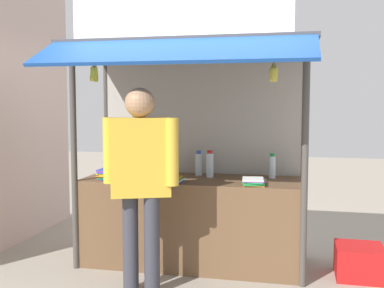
{
  "coord_description": "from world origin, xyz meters",
  "views": [
    {
      "loc": [
        0.99,
        -4.52,
        1.62
      ],
      "look_at": [
        0.0,
        0.0,
        1.22
      ],
      "focal_mm": 43.61,
      "sensor_mm": 36.0,
      "label": 1
    }
  ],
  "objects_px": {
    "magazine_stack_front_left": "(111,174)",
    "magazine_stack_mid_left": "(169,180)",
    "water_bottle_front_right": "(199,164)",
    "plastic_crate": "(359,262)",
    "water_bottle_back_left": "(210,165)",
    "banana_bunch_inner_left": "(94,74)",
    "magazine_stack_mid_right": "(254,182)",
    "banana_bunch_leftmost": "(274,74)",
    "vendor_person": "(140,170)",
    "water_bottle_far_right": "(272,167)"
  },
  "relations": [
    {
      "from": "magazine_stack_front_left",
      "to": "magazine_stack_mid_left",
      "type": "height_order",
      "value": "magazine_stack_front_left"
    },
    {
      "from": "water_bottle_front_right",
      "to": "plastic_crate",
      "type": "distance_m",
      "value": 1.82
    },
    {
      "from": "water_bottle_back_left",
      "to": "banana_bunch_inner_left",
      "type": "xyz_separation_m",
      "value": [
        -0.98,
        -0.61,
        0.9
      ]
    },
    {
      "from": "plastic_crate",
      "to": "magazine_stack_mid_right",
      "type": "bearing_deg",
      "value": -169.5
    },
    {
      "from": "magazine_stack_mid_left",
      "to": "banana_bunch_leftmost",
      "type": "distance_m",
      "value": 1.39
    },
    {
      "from": "banana_bunch_inner_left",
      "to": "vendor_person",
      "type": "height_order",
      "value": "banana_bunch_inner_left"
    },
    {
      "from": "water_bottle_far_right",
      "to": "plastic_crate",
      "type": "xyz_separation_m",
      "value": [
        0.83,
        -0.26,
        -0.84
      ]
    },
    {
      "from": "water_bottle_far_right",
      "to": "vendor_person",
      "type": "xyz_separation_m",
      "value": [
        -1.06,
        -1.0,
        0.07
      ]
    },
    {
      "from": "water_bottle_back_left",
      "to": "vendor_person",
      "type": "bearing_deg",
      "value": -114.75
    },
    {
      "from": "water_bottle_back_left",
      "to": "magazine_stack_front_left",
      "type": "xyz_separation_m",
      "value": [
        -0.95,
        -0.29,
        -0.08
      ]
    },
    {
      "from": "vendor_person",
      "to": "magazine_stack_mid_left",
      "type": "bearing_deg",
      "value": -124.61
    },
    {
      "from": "magazine_stack_mid_right",
      "to": "vendor_person",
      "type": "distance_m",
      "value": 1.08
    },
    {
      "from": "water_bottle_back_left",
      "to": "water_bottle_far_right",
      "type": "height_order",
      "value": "water_bottle_back_left"
    },
    {
      "from": "banana_bunch_leftmost",
      "to": "banana_bunch_inner_left",
      "type": "distance_m",
      "value": 1.64
    },
    {
      "from": "banana_bunch_leftmost",
      "to": "plastic_crate",
      "type": "distance_m",
      "value": 1.95
    },
    {
      "from": "magazine_stack_mid_right",
      "to": "vendor_person",
      "type": "xyz_separation_m",
      "value": [
        -0.91,
        -0.57,
        0.16
      ]
    },
    {
      "from": "water_bottle_front_right",
      "to": "magazine_stack_front_left",
      "type": "bearing_deg",
      "value": -154.68
    },
    {
      "from": "vendor_person",
      "to": "water_bottle_far_right",
      "type": "bearing_deg",
      "value": -157.75
    },
    {
      "from": "water_bottle_front_right",
      "to": "banana_bunch_inner_left",
      "type": "distance_m",
      "value": 1.43
    },
    {
      "from": "banana_bunch_leftmost",
      "to": "vendor_person",
      "type": "height_order",
      "value": "banana_bunch_leftmost"
    },
    {
      "from": "water_bottle_back_left",
      "to": "banana_bunch_inner_left",
      "type": "height_order",
      "value": "banana_bunch_inner_left"
    },
    {
      "from": "magazine_stack_mid_left",
      "to": "magazine_stack_mid_right",
      "type": "bearing_deg",
      "value": 5.34
    },
    {
      "from": "water_bottle_far_right",
      "to": "banana_bunch_inner_left",
      "type": "height_order",
      "value": "banana_bunch_inner_left"
    },
    {
      "from": "water_bottle_front_right",
      "to": "magazine_stack_front_left",
      "type": "distance_m",
      "value": 0.91
    },
    {
      "from": "vendor_person",
      "to": "water_bottle_back_left",
      "type": "bearing_deg",
      "value": -136.01
    },
    {
      "from": "water_bottle_back_left",
      "to": "water_bottle_far_right",
      "type": "xyz_separation_m",
      "value": [
        0.63,
        0.07,
        -0.01
      ]
    },
    {
      "from": "water_bottle_front_right",
      "to": "banana_bunch_inner_left",
      "type": "xyz_separation_m",
      "value": [
        -0.84,
        -0.71,
        0.91
      ]
    },
    {
      "from": "magazine_stack_mid_right",
      "to": "plastic_crate",
      "type": "height_order",
      "value": "magazine_stack_mid_right"
    },
    {
      "from": "water_bottle_back_left",
      "to": "vendor_person",
      "type": "xyz_separation_m",
      "value": [
        -0.43,
        -0.93,
        0.06
      ]
    },
    {
      "from": "banana_bunch_inner_left",
      "to": "water_bottle_far_right",
      "type": "bearing_deg",
      "value": 23.13
    },
    {
      "from": "magazine_stack_front_left",
      "to": "banana_bunch_inner_left",
      "type": "distance_m",
      "value": 1.03
    },
    {
      "from": "magazine_stack_front_left",
      "to": "magazine_stack_mid_left",
      "type": "xyz_separation_m",
      "value": [
        0.64,
        -0.15,
        -0.02
      ]
    },
    {
      "from": "water_bottle_front_right",
      "to": "magazine_stack_front_left",
      "type": "xyz_separation_m",
      "value": [
        -0.82,
        -0.39,
        -0.07
      ]
    },
    {
      "from": "banana_bunch_inner_left",
      "to": "banana_bunch_leftmost",
      "type": "bearing_deg",
      "value": -0.05
    },
    {
      "from": "water_bottle_front_right",
      "to": "magazine_stack_mid_right",
      "type": "height_order",
      "value": "water_bottle_front_right"
    },
    {
      "from": "magazine_stack_front_left",
      "to": "magazine_stack_mid_right",
      "type": "bearing_deg",
      "value": -2.92
    },
    {
      "from": "water_bottle_back_left",
      "to": "banana_bunch_inner_left",
      "type": "bearing_deg",
      "value": -147.85
    },
    {
      "from": "magazine_stack_mid_right",
      "to": "banana_bunch_inner_left",
      "type": "relative_size",
      "value": 1.01
    },
    {
      "from": "magazine_stack_mid_left",
      "to": "vendor_person",
      "type": "height_order",
      "value": "vendor_person"
    },
    {
      "from": "water_bottle_front_right",
      "to": "banana_bunch_leftmost",
      "type": "distance_m",
      "value": 1.38
    },
    {
      "from": "water_bottle_back_left",
      "to": "water_bottle_front_right",
      "type": "distance_m",
      "value": 0.17
    },
    {
      "from": "magazine_stack_front_left",
      "to": "magazine_stack_mid_right",
      "type": "relative_size",
      "value": 1.18
    },
    {
      "from": "water_bottle_far_right",
      "to": "banana_bunch_leftmost",
      "type": "bearing_deg",
      "value": -87.4
    },
    {
      "from": "vendor_person",
      "to": "plastic_crate",
      "type": "xyz_separation_m",
      "value": [
        1.89,
        0.75,
        -0.91
      ]
    },
    {
      "from": "magazine_stack_mid_left",
      "to": "banana_bunch_leftmost",
      "type": "relative_size",
      "value": 1.01
    },
    {
      "from": "water_bottle_front_right",
      "to": "magazine_stack_mid_left",
      "type": "relative_size",
      "value": 0.94
    },
    {
      "from": "magazine_stack_front_left",
      "to": "plastic_crate",
      "type": "distance_m",
      "value": 2.53
    },
    {
      "from": "magazine_stack_front_left",
      "to": "magazine_stack_mid_right",
      "type": "xyz_separation_m",
      "value": [
        1.44,
        -0.07,
        -0.02
      ]
    },
    {
      "from": "magazine_stack_front_left",
      "to": "banana_bunch_leftmost",
      "type": "xyz_separation_m",
      "value": [
        1.61,
        -0.32,
        0.95
      ]
    },
    {
      "from": "banana_bunch_inner_left",
      "to": "plastic_crate",
      "type": "height_order",
      "value": "banana_bunch_inner_left"
    }
  ]
}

